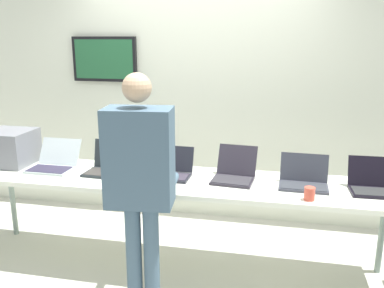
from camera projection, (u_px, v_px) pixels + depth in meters
ground at (174, 267)px, 3.56m from camera, size 8.00×8.00×0.04m
back_wall at (198, 91)px, 4.28m from camera, size 8.00×0.11×2.74m
workbench at (173, 184)px, 3.37m from camera, size 3.61×0.70×0.80m
equipment_box at (10, 147)px, 3.71m from camera, size 0.41×0.40×0.31m
laptop_station_0 at (54, 163)px, 3.59m from camera, size 0.38×0.38×0.23m
laptop_station_1 at (109, 166)px, 3.49m from camera, size 0.38×0.32×0.26m
laptop_station_2 at (170, 170)px, 3.40m from camera, size 0.36×0.30×0.23m
laptop_station_3 at (234, 173)px, 3.32m from camera, size 0.35×0.40×0.25m
laptop_station_4 at (304, 179)px, 3.17m from camera, size 0.38×0.29×0.23m
laptop_station_5 at (374, 184)px, 3.06m from camera, size 0.36×0.32×0.24m
person at (140, 174)px, 2.72m from camera, size 0.48×0.62×1.71m
coffee_mug at (309, 194)px, 2.90m from camera, size 0.08×0.08×0.09m
paper_sheet at (131, 183)px, 3.25m from camera, size 0.23×0.31×0.00m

